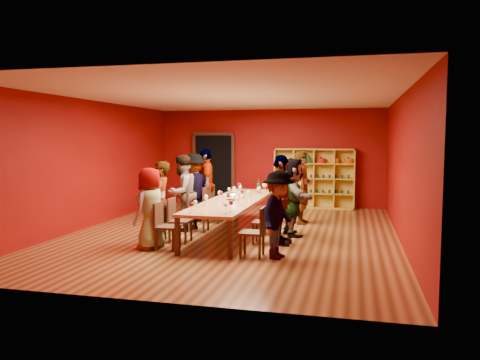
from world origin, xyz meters
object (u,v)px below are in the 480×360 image
at_px(chair_person_left_2, 195,209).
at_px(person_right_4, 303,188).
at_px(tasting_table, 234,202).
at_px(chair_person_right_1, 267,219).
at_px(person_left_2, 182,193).
at_px(spittoon_bowl, 233,196).
at_px(shelving_unit, 314,176).
at_px(person_left_0, 150,208).
at_px(chair_person_left_1, 177,218).
at_px(person_right_1, 280,200).
at_px(chair_person_left_0, 164,223).
at_px(chair_person_right_0, 257,229).
at_px(person_right_0, 278,215).
at_px(person_left_1, 161,201).
at_px(chair_person_right_4, 285,203).
at_px(chair_person_right_2, 275,212).
at_px(wine_bottle, 259,187).
at_px(person_right_2, 293,197).
at_px(person_left_4, 206,184).
at_px(chair_person_left_4, 216,200).
at_px(chair_person_left_3, 210,203).
at_px(person_left_3, 194,188).

bearing_deg(chair_person_left_2, person_right_4, 34.39).
relative_size(tasting_table, chair_person_right_1, 5.06).
height_order(person_left_2, spittoon_bowl, person_left_2).
xyz_separation_m(shelving_unit, person_left_0, (-2.58, -6.10, -0.21)).
height_order(shelving_unit, chair_person_left_1, shelving_unit).
relative_size(shelving_unit, person_right_1, 1.35).
height_order(chair_person_left_0, person_left_2, person_left_2).
relative_size(chair_person_left_2, chair_person_right_0, 1.00).
bearing_deg(person_right_1, person_right_0, -170.73).
xyz_separation_m(person_left_1, person_right_1, (2.42, 0.26, 0.07)).
bearing_deg(person_right_0, chair_person_right_4, 19.37).
xyz_separation_m(shelving_unit, person_right_0, (-0.10, -6.25, -0.21)).
distance_m(chair_person_right_2, wine_bottle, 1.55).
xyz_separation_m(chair_person_left_0, person_left_2, (-0.32, 1.80, 0.37)).
distance_m(chair_person_left_0, chair_person_right_1, 2.04).
height_order(chair_person_left_2, person_right_2, person_right_2).
distance_m(person_left_4, spittoon_bowl, 2.06).
xyz_separation_m(shelving_unit, spittoon_bowl, (-1.40, -4.35, -0.16)).
relative_size(chair_person_left_0, chair_person_right_4, 1.00).
xyz_separation_m(chair_person_left_1, chair_person_right_2, (1.82, 1.20, 0.00)).
xyz_separation_m(chair_person_left_2, wine_bottle, (1.17, 1.41, 0.39)).
height_order(chair_person_left_2, spittoon_bowl, spittoon_bowl).
relative_size(tasting_table, chair_person_left_4, 5.06).
bearing_deg(person_left_1, chair_person_right_4, 128.85).
xyz_separation_m(person_right_0, wine_bottle, (-1.03, 3.36, 0.11)).
bearing_deg(chair_person_left_1, chair_person_right_4, 55.95).
xyz_separation_m(tasting_table, person_left_1, (-1.25, -1.13, 0.12)).
bearing_deg(person_right_0, person_left_2, 65.28).
relative_size(chair_person_left_4, chair_person_right_0, 1.00).
relative_size(person_left_0, person_left_2, 0.89).
xyz_separation_m(person_left_2, person_right_2, (2.51, 0.05, -0.02)).
relative_size(tasting_table, chair_person_left_1, 5.06).
xyz_separation_m(chair_person_left_3, wine_bottle, (1.17, 0.30, 0.39)).
bearing_deg(chair_person_right_1, person_left_3, 138.40).
bearing_deg(chair_person_left_3, tasting_table, -50.97).
height_order(shelving_unit, person_right_2, shelving_unit).
bearing_deg(person_left_1, chair_person_right_1, 84.56).
bearing_deg(chair_person_right_1, person_right_4, 79.87).
bearing_deg(tasting_table, chair_person_left_3, 129.03).
bearing_deg(chair_person_right_2, wine_bottle, 115.50).
distance_m(chair_person_left_2, chair_person_right_1, 2.02).
relative_size(tasting_table, person_left_2, 2.60).
bearing_deg(chair_person_left_4, spittoon_bowl, -61.97).
bearing_deg(person_left_3, tasting_table, 67.32).
bearing_deg(chair_person_left_1, person_left_4, 95.53).
bearing_deg(chair_person_left_0, person_right_0, -3.94).
distance_m(chair_person_left_3, chair_person_right_4, 1.87).
relative_size(person_right_4, spittoon_bowl, 5.42).
xyz_separation_m(person_left_0, person_right_0, (2.48, -0.15, -0.00)).
relative_size(chair_person_left_3, spittoon_bowl, 2.72).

